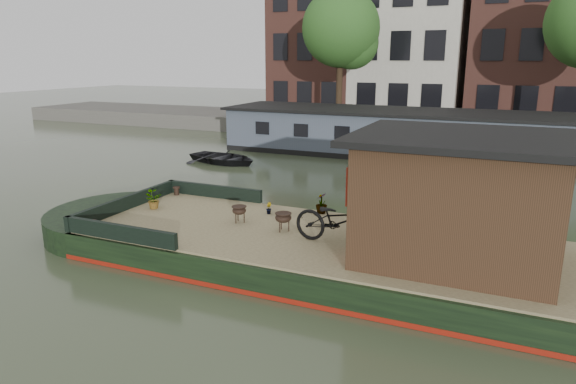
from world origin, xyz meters
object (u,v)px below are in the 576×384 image
at_px(bicycle, 339,221).
at_px(dinghy, 223,155).
at_px(cabin, 458,196).
at_px(brazier_front, 283,222).
at_px(brazier_rear, 239,214).

xyz_separation_m(bicycle, dinghy, (-8.40, 9.41, -0.83)).
bearing_deg(cabin, bicycle, -172.15).
height_order(brazier_front, brazier_rear, brazier_front).
relative_size(cabin, brazier_rear, 9.92).
distance_m(bicycle, dinghy, 12.65).
bearing_deg(bicycle, cabin, -74.98).
height_order(cabin, brazier_front, cabin).
height_order(cabin, brazier_rear, cabin).
height_order(cabin, dinghy, cabin).
distance_m(cabin, bicycle, 2.39).
relative_size(bicycle, brazier_rear, 4.97).
height_order(bicycle, dinghy, bicycle).
relative_size(brazier_front, brazier_rear, 1.06).
bearing_deg(dinghy, brazier_rear, -135.17).
bearing_deg(bicycle, dinghy, 48.92).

